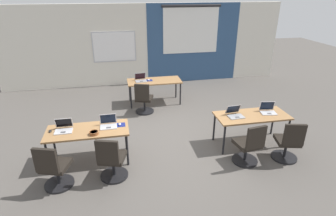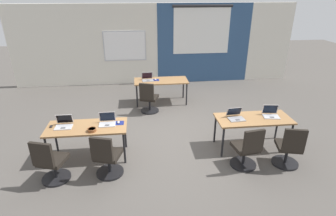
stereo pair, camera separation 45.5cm
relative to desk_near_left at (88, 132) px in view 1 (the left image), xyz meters
The scene contains 21 objects.
ground_plane 1.96m from the desk_near_left, 18.92° to the left, with size 24.00×24.00×0.00m.
back_wall_assembly 5.17m from the desk_near_left, 69.48° to the left, with size 10.00×0.27×2.80m.
desk_near_left is the anchor object (origin of this frame).
desk_near_right 3.50m from the desk_near_left, ahead, with size 1.60×0.70×0.72m.
desk_far_center 3.30m from the desk_near_left, 57.99° to the left, with size 1.60×0.70×0.72m.
laptop_near_left_end 0.46m from the desk_near_left, behind, with size 0.33×0.30×0.23m.
mouse_near_left_end 0.71m from the desk_near_left, behind, with size 0.06×0.10×0.03m.
chair_near_left_end 0.96m from the desk_near_left, 126.34° to the right, with size 0.55×0.60×0.92m.
laptop_near_right_end 3.90m from the desk_near_left, ahead, with size 0.37×0.32×0.24m.
chair_near_right_end 4.03m from the desk_near_left, 10.97° to the right, with size 0.53×0.58×0.92m.
laptop_near_left_inner 0.43m from the desk_near_left, ahead, with size 0.33×0.28×0.24m.
mousepad_near_left_inner 0.64m from the desk_near_left, ahead, with size 0.22×0.19×0.00m.
mouse_near_left_inner 0.64m from the desk_near_left, ahead, with size 0.06×0.10×0.03m.
chair_near_left_inner 0.86m from the desk_near_left, 57.31° to the right, with size 0.55×0.60×0.92m.
laptop_far_left 3.14m from the desk_near_left, 64.53° to the left, with size 0.36×0.33×0.23m.
mousepad_far_left 3.25m from the desk_near_left, 60.76° to the left, with size 0.22×0.19×0.00m.
mouse_far_left 3.25m from the desk_near_left, 60.76° to the left, with size 0.06×0.10×0.03m.
chair_far_left 2.51m from the desk_near_left, 57.53° to the left, with size 0.56×0.61×0.92m.
laptop_near_right_inner 3.11m from the desk_near_left, ahead, with size 0.35×0.34×0.22m.
chair_near_right_inner 3.20m from the desk_near_left, 12.88° to the right, with size 0.52×0.57×0.92m.
snack_bowl 0.27m from the desk_near_left, 56.98° to the right, with size 0.18×0.18×0.06m.
Camera 1 is at (-1.11, -5.53, 3.29)m, focal length 29.12 mm.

